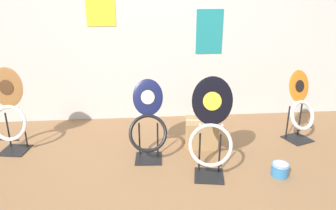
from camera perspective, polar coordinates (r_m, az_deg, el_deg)
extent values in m
plane|color=#8E6642|center=(2.87, 0.43, -17.44)|extent=(14.00, 14.00, 0.00)
cube|color=silver|center=(4.32, -2.14, 14.22)|extent=(8.00, 0.06, 2.60)
cube|color=teal|center=(4.40, 7.22, 12.54)|extent=(0.35, 0.01, 0.57)
cube|color=yellow|center=(4.29, -11.72, 16.55)|extent=(0.36, 0.01, 0.49)
cube|color=black|center=(3.56, -3.39, -9.28)|extent=(0.30, 0.30, 0.01)
cylinder|color=black|center=(3.55, -4.99, -5.90)|extent=(0.02, 0.02, 0.37)
cylinder|color=black|center=(3.54, -1.81, -5.89)|extent=(0.02, 0.02, 0.37)
cylinder|color=black|center=(3.42, -3.49, -7.70)|extent=(0.22, 0.03, 0.02)
torus|color=black|center=(3.39, -3.51, -4.91)|extent=(0.41, 0.27, 0.36)
ellipsoid|color=#141942|center=(3.42, -3.53, 1.35)|extent=(0.33, 0.18, 0.37)
ellipsoid|color=beige|center=(3.41, -3.54, 1.37)|extent=(0.15, 0.07, 0.14)
sphere|color=silver|center=(3.42, -4.96, -1.88)|extent=(0.02, 0.02, 0.02)
sphere|color=silver|center=(3.42, -2.05, -1.86)|extent=(0.02, 0.02, 0.02)
cube|color=black|center=(3.29, 7.14, -12.13)|extent=(0.32, 0.32, 0.01)
cylinder|color=black|center=(3.26, 5.51, -8.17)|extent=(0.02, 0.02, 0.40)
cylinder|color=black|center=(3.27, 8.98, -8.25)|extent=(0.02, 0.02, 0.40)
cylinder|color=black|center=(3.13, 7.31, -10.32)|extent=(0.22, 0.06, 0.02)
torus|color=silver|center=(3.10, 7.42, -6.96)|extent=(0.43, 0.23, 0.40)
ellipsoid|color=black|center=(3.02, 7.71, 0.70)|extent=(0.38, 0.15, 0.46)
ellipsoid|color=yellow|center=(3.01, 7.72, 0.65)|extent=(0.17, 0.06, 0.17)
sphere|color=silver|center=(3.07, 5.61, -3.43)|extent=(0.02, 0.02, 0.02)
sphere|color=silver|center=(3.08, 9.46, -3.53)|extent=(0.02, 0.02, 0.02)
cube|color=black|center=(4.09, -25.05, -7.16)|extent=(0.32, 0.32, 0.01)
cylinder|color=black|center=(4.12, -26.07, -3.88)|extent=(0.02, 0.02, 0.41)
cylinder|color=black|center=(4.03, -23.66, -4.05)|extent=(0.02, 0.02, 0.41)
cylinder|color=black|center=(3.96, -25.93, -5.48)|extent=(0.22, 0.05, 0.02)
torus|color=silver|center=(3.94, -25.92, -2.86)|extent=(0.42, 0.22, 0.39)
ellipsoid|color=#936033|center=(3.88, -26.24, 2.81)|extent=(0.36, 0.13, 0.43)
ellipsoid|color=#4C2D19|center=(3.86, -26.36, 2.76)|extent=(0.16, 0.05, 0.16)
sphere|color=silver|center=(3.97, -27.15, -0.24)|extent=(0.02, 0.02, 0.02)
sphere|color=silver|center=(3.87, -24.70, -0.32)|extent=(0.02, 0.02, 0.02)
cube|color=black|center=(4.26, 21.59, -5.51)|extent=(0.36, 0.36, 0.01)
cylinder|color=black|center=(4.17, 20.13, -2.78)|extent=(0.02, 0.02, 0.40)
cylinder|color=black|center=(4.31, 21.97, -2.30)|extent=(0.02, 0.02, 0.40)
cylinder|color=black|center=(4.15, 22.64, -3.84)|extent=(0.22, 0.10, 0.02)
torus|color=silver|center=(4.13, 22.36, -1.66)|extent=(0.40, 0.30, 0.34)
ellipsoid|color=orange|center=(4.10, 21.85, 3.08)|extent=(0.33, 0.21, 0.37)
ellipsoid|color=black|center=(4.09, 21.99, 3.07)|extent=(0.14, 0.09, 0.14)
sphere|color=silver|center=(4.06, 21.16, 0.31)|extent=(0.02, 0.02, 0.02)
sphere|color=silver|center=(4.18, 22.77, 0.65)|extent=(0.02, 0.02, 0.02)
cylinder|color=teal|center=(3.42, 18.92, -10.60)|extent=(0.17, 0.17, 0.13)
torus|color=silver|center=(3.40, 19.03, -9.77)|extent=(0.17, 0.17, 0.01)
cylinder|color=#B2B2B7|center=(3.39, 19.05, -9.65)|extent=(0.15, 0.15, 0.00)
cube|color=#A37F51|center=(3.81, 5.82, -4.76)|extent=(0.40, 0.37, 0.30)
cube|color=#B7AD89|center=(3.75, 5.90, -2.66)|extent=(0.36, 0.08, 0.00)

